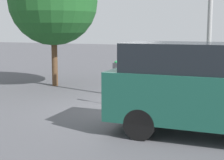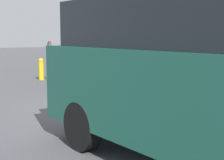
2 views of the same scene
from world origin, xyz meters
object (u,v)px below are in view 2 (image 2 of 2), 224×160
at_px(parking_meter_near, 152,60).
at_px(fire_hydrant, 41,69).
at_px(parking_meter_far, 50,52).
at_px(parked_van, 198,75).

bearing_deg(parking_meter_near, fire_hydrant, -169.02).
relative_size(parking_meter_near, parking_meter_far, 1.01).
bearing_deg(parked_van, parking_meter_near, 144.71).
height_order(parking_meter_far, parked_van, parked_van).
bearing_deg(fire_hydrant, parking_meter_far, 8.47).
bearing_deg(parked_van, fire_hydrant, 166.18).
bearing_deg(parking_meter_near, parked_van, -24.09).
bearing_deg(fire_hydrant, parked_van, -11.45).
height_order(parking_meter_near, parking_meter_far, parking_meter_near).
xyz_separation_m(parked_van, fire_hydrant, (-9.42, 1.91, -0.80)).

